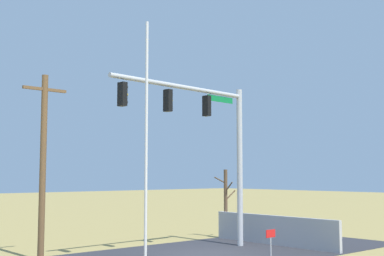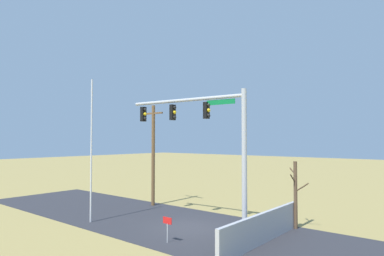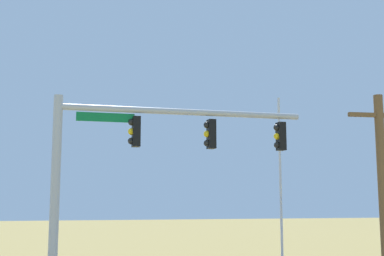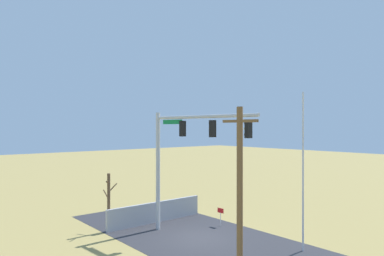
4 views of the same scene
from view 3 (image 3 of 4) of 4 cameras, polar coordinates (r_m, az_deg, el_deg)
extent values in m
cylinder|color=#B2B5BA|center=(15.32, -15.72, -10.59)|extent=(0.28, 0.28, 7.71)
cylinder|color=#B2B5BA|center=(15.98, -0.78, 1.87)|extent=(7.98, 0.81, 0.20)
cube|color=#0F7238|center=(15.53, -9.98, 1.23)|extent=(1.80, 0.17, 0.28)
cube|color=black|center=(15.58, -6.50, -0.43)|extent=(0.27, 0.38, 0.96)
sphere|color=black|center=(15.60, -7.03, 0.68)|extent=(0.22, 0.22, 0.22)
sphere|color=yellow|center=(15.56, -7.04, -0.41)|extent=(0.22, 0.22, 0.22)
sphere|color=black|center=(15.52, -7.06, -1.51)|extent=(0.22, 0.22, 0.22)
cube|color=black|center=(16.11, 2.25, -0.72)|extent=(0.27, 0.38, 0.96)
sphere|color=black|center=(16.10, 1.74, 0.36)|extent=(0.22, 0.22, 0.22)
sphere|color=yellow|center=(16.06, 1.74, -0.70)|extent=(0.22, 0.22, 0.22)
sphere|color=black|center=(16.03, 1.75, -1.76)|extent=(0.22, 0.22, 0.22)
cube|color=black|center=(16.99, 10.27, -0.96)|extent=(0.27, 0.38, 0.96)
sphere|color=black|center=(16.96, 9.79, 0.06)|extent=(0.22, 0.22, 0.22)
sphere|color=yellow|center=(16.92, 9.81, -0.95)|extent=(0.22, 0.22, 0.22)
sphere|color=black|center=(16.89, 9.84, -1.96)|extent=(0.22, 0.22, 0.22)
cylinder|color=silver|center=(20.25, 10.29, -8.65)|extent=(0.10, 0.10, 8.67)
cube|color=brown|center=(15.36, 20.85, 1.39)|extent=(1.90, 0.12, 0.12)
camera|label=1|loc=(37.28, 17.65, -9.32)|focal=48.48mm
camera|label=2|loc=(32.48, -29.30, -6.32)|focal=31.14mm
camera|label=4|loc=(18.07, 72.57, 4.19)|focal=32.93mm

